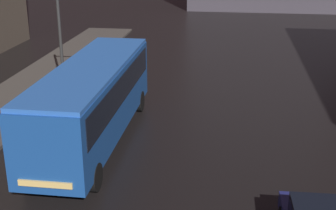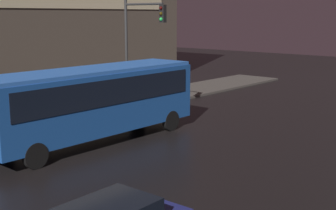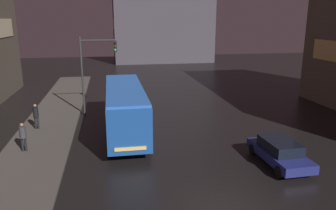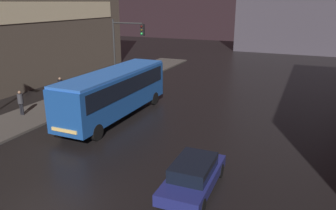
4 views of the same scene
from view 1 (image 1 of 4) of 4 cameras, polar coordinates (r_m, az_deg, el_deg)
bus_near at (r=19.23m, az=-9.15°, el=1.16°), size 2.58×10.59×3.34m
traffic_light_main at (r=24.01m, az=-11.01°, el=10.48°), size 2.96×0.35×6.49m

